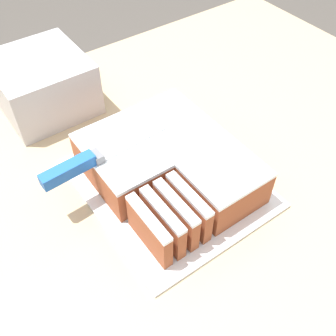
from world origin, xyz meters
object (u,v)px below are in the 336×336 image
object	(u,v)px
cake_board	(168,183)
knife	(88,161)
cake	(168,164)
storage_box	(43,84)

from	to	relation	value
cake_board	knife	xyz separation A→B (m)	(-0.12, 0.06, 0.09)
cake	storage_box	bearing A→B (deg)	105.16
knife	storage_box	bearing A→B (deg)	79.47
storage_box	knife	bearing A→B (deg)	-97.39
cake	knife	world-z (taller)	knife
cake	storage_box	xyz separation A→B (m)	(-0.09, 0.34, 0.02)
cake	storage_box	world-z (taller)	storage_box
cake_board	storage_box	bearing A→B (deg)	103.93
knife	storage_box	xyz separation A→B (m)	(0.04, 0.29, -0.03)
knife	storage_box	world-z (taller)	storage_box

